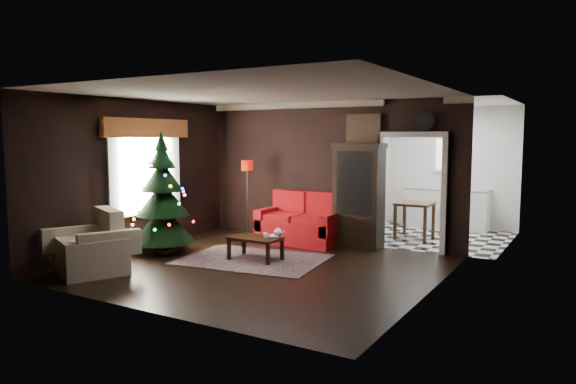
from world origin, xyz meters
The scene contains 26 objects.
floor centered at (0.00, 0.00, 0.00)m, with size 5.50×5.50×0.00m, color black.
ceiling centered at (0.00, 0.00, 2.80)m, with size 5.50×5.50×0.00m, color white.
wall_back centered at (0.00, 2.50, 1.40)m, with size 5.50×5.50×0.00m, color black.
wall_front centered at (0.00, -2.50, 1.40)m, with size 5.50×5.50×0.00m, color black.
wall_left centered at (-2.75, 0.00, 1.40)m, with size 5.50×5.50×0.00m, color black.
wall_right centered at (2.75, 0.00, 1.40)m, with size 5.50×5.50×0.00m, color black.
doorway centered at (1.70, 2.50, 1.05)m, with size 1.10×0.10×2.10m, color #EEE6CE, non-canonical shape.
left_window centered at (-2.71, 0.20, 1.45)m, with size 0.05×1.60×1.40m, color white.
valance centered at (-2.63, 0.20, 2.27)m, with size 0.12×2.10×0.35m, color brown.
kitchen_floor centered at (1.70, 4.00, 0.00)m, with size 3.00×3.00×0.00m, color silver.
kitchen_window centered at (1.70, 5.45, 1.70)m, with size 0.70×0.06×0.70m, color white.
rug centered at (-0.40, 0.39, 0.01)m, with size 2.39×1.74×0.01m, color #2E2329.
loveseat centered at (-0.40, 2.05, 0.50)m, with size 1.70×0.90×1.00m, color maroon, non-canonical shape.
curio_cabinet centered at (0.75, 2.27, 0.95)m, with size 0.90×0.45×1.90m, color black, non-canonical shape.
floor_lamp centered at (-1.62, 1.99, 0.83)m, with size 0.27×0.27×1.59m, color black, non-canonical shape.
christmas_tree centered at (-2.15, 0.06, 1.05)m, with size 1.14×1.14×2.18m, color #123511, non-canonical shape.
armchair centered at (-2.04, -1.62, 0.46)m, with size 0.99×0.99×1.01m, color tan, non-canonical shape.
coffee_table centered at (-0.35, 0.39, 0.21)m, with size 0.86×0.52×0.39m, color black, non-canonical shape.
teapot centered at (-0.02, 0.60, 0.48)m, with size 0.17×0.17×0.16m, color silver, non-canonical shape.
cup_a centered at (-0.29, 0.60, 0.43)m, with size 0.06×0.06×0.05m, color silver.
cup_b centered at (-0.17, 0.46, 0.43)m, with size 0.08×0.08×0.07m, color silver.
book centered at (-0.19, 0.60, 0.52)m, with size 0.18×0.02×0.24m, color olive.
wall_clock centered at (1.95, 2.45, 2.38)m, with size 0.32×0.32×0.06m, color white.
painting centered at (0.75, 2.46, 2.25)m, with size 0.62×0.05×0.52m, color tan.
kitchen_counter centered at (1.70, 5.20, 0.45)m, with size 1.80×0.60×0.90m, color white.
kitchen_table centered at (1.40, 3.70, 0.38)m, with size 0.70×0.70×0.75m, color brown, non-canonical shape.
Camera 1 is at (4.65, -6.97, 2.11)m, focal length 32.92 mm.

